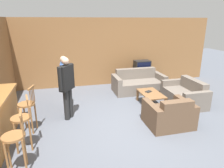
{
  "coord_description": "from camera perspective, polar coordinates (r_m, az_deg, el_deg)",
  "views": [
    {
      "loc": [
        -1.38,
        -4.14,
        2.49
      ],
      "look_at": [
        -0.13,
        0.85,
        0.85
      ],
      "focal_mm": 32.0,
      "sensor_mm": 36.0,
      "label": 1
    }
  ],
  "objects": [
    {
      "name": "ground_plane",
      "position": [
        5.02,
        3.83,
        -12.08
      ],
      "size": [
        24.0,
        24.0,
        0.0
      ],
      "primitive_type": "plane",
      "color": "#565B66"
    },
    {
      "name": "wall_back",
      "position": [
        7.87,
        -3.9,
        8.96
      ],
      "size": [
        9.4,
        0.08,
        2.6
      ],
      "color": "olive",
      "rests_on": "ground_plane"
    },
    {
      "name": "bar_chair_near",
      "position": [
        3.78,
        -25.93,
        -14.49
      ],
      "size": [
        0.42,
        0.42,
        1.1
      ],
      "color": "#996638",
      "rests_on": "ground_plane"
    },
    {
      "name": "bar_chair_mid",
      "position": [
        4.35,
        -24.29,
        -9.95
      ],
      "size": [
        0.44,
        0.44,
        1.1
      ],
      "color": "#996638",
      "rests_on": "ground_plane"
    },
    {
      "name": "bar_chair_far",
      "position": [
        4.96,
        -23.02,
        -6.33
      ],
      "size": [
        0.45,
        0.45,
        1.1
      ],
      "color": "#996638",
      "rests_on": "ground_plane"
    },
    {
      "name": "couch_far",
      "position": [
        7.37,
        7.48,
        0.09
      ],
      "size": [
        1.83,
        0.93,
        0.79
      ],
      "color": "#70665B",
      "rests_on": "ground_plane"
    },
    {
      "name": "armchair_near",
      "position": [
        5.13,
        16.0,
        -8.53
      ],
      "size": [
        1.07,
        0.88,
        0.77
      ],
      "color": "brown",
      "rests_on": "ground_plane"
    },
    {
      "name": "loveseat_right",
      "position": [
        6.62,
        20.07,
        -2.94
      ],
      "size": [
        0.86,
        1.43,
        0.76
      ],
      "color": "#70665B",
      "rests_on": "ground_plane"
    },
    {
      "name": "coffee_table",
      "position": [
        6.19,
        11.05,
        -3.02
      ],
      "size": [
        0.58,
        0.99,
        0.39
      ],
      "color": "brown",
      "rests_on": "ground_plane"
    },
    {
      "name": "tv_unit",
      "position": [
        8.24,
        8.42,
        1.8
      ],
      "size": [
        1.06,
        0.53,
        0.52
      ],
      "color": "black",
      "rests_on": "ground_plane"
    },
    {
      "name": "tv",
      "position": [
        8.12,
        8.58,
        5.09
      ],
      "size": [
        0.62,
        0.41,
        0.45
      ],
      "color": "black",
      "rests_on": "tv_unit"
    },
    {
      "name": "book_on_table",
      "position": [
        6.24,
        10.38,
        -2.13
      ],
      "size": [
        0.24,
        0.21,
        0.02
      ],
      "color": "black",
      "rests_on": "coffee_table"
    },
    {
      "name": "person_by_window",
      "position": [
        5.72,
        -13.33,
        0.9
      ],
      "size": [
        0.21,
        0.6,
        1.58
      ],
      "color": "silver",
      "rests_on": "ground_plane"
    },
    {
      "name": "person_by_counter",
      "position": [
        5.2,
        -12.77,
        -0.33
      ],
      "size": [
        0.41,
        0.51,
        1.64
      ],
      "color": "black",
      "rests_on": "ground_plane"
    }
  ]
}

